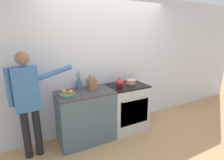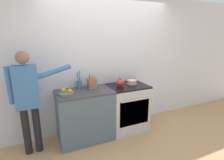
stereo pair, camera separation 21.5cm
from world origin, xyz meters
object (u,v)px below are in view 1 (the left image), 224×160
object	(u,v)px
utensil_crock	(79,84)
person_baker	(28,97)
stove_range	(126,107)
fruit_bowl	(67,94)
tea_kettle	(120,82)
knife_block	(92,84)
layer_cake	(131,82)

from	to	relation	value
utensil_crock	person_baker	size ratio (longest dim) A/B	0.20
stove_range	person_baker	bearing A→B (deg)	-179.18
utensil_crock	fruit_bowl	size ratio (longest dim) A/B	1.34
stove_range	tea_kettle	bearing A→B (deg)	172.38
stove_range	fruit_bowl	bearing A→B (deg)	-177.60
knife_block	fruit_bowl	world-z (taller)	knife_block
layer_cake	knife_block	bearing A→B (deg)	174.63
utensil_crock	fruit_bowl	bearing A→B (deg)	-137.34
stove_range	utensil_crock	size ratio (longest dim) A/B	2.81
utensil_crock	person_baker	world-z (taller)	person_baker
knife_block	tea_kettle	bearing A→B (deg)	-8.93
stove_range	layer_cake	bearing A→B (deg)	14.00
layer_cake	fruit_bowl	world-z (taller)	fruit_bowl
stove_range	layer_cake	xyz separation A→B (m)	(0.12, 0.03, 0.50)
layer_cake	knife_block	xyz separation A→B (m)	(-0.80, 0.08, 0.05)
fruit_bowl	utensil_crock	bearing A→B (deg)	42.66
layer_cake	utensil_crock	world-z (taller)	utensil_crock
fruit_bowl	layer_cake	bearing A→B (deg)	3.47
stove_range	knife_block	bearing A→B (deg)	171.35
stove_range	knife_block	size ratio (longest dim) A/B	3.47
utensil_crock	fruit_bowl	xyz separation A→B (m)	(-0.28, -0.26, -0.05)
knife_block	person_baker	size ratio (longest dim) A/B	0.16
stove_range	tea_kettle	xyz separation A→B (m)	(-0.15, 0.02, 0.53)
knife_block	layer_cake	bearing A→B (deg)	-5.37
layer_cake	tea_kettle	xyz separation A→B (m)	(-0.27, -0.01, 0.03)
knife_block	utensil_crock	bearing A→B (deg)	153.02
layer_cake	utensil_crock	size ratio (longest dim) A/B	0.69
stove_range	layer_cake	world-z (taller)	layer_cake
layer_cake	fruit_bowl	xyz separation A→B (m)	(-1.29, -0.08, -0.01)
knife_block	fruit_bowl	bearing A→B (deg)	-162.58
knife_block	utensil_crock	world-z (taller)	utensil_crock
knife_block	utensil_crock	xyz separation A→B (m)	(-0.21, 0.11, -0.01)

